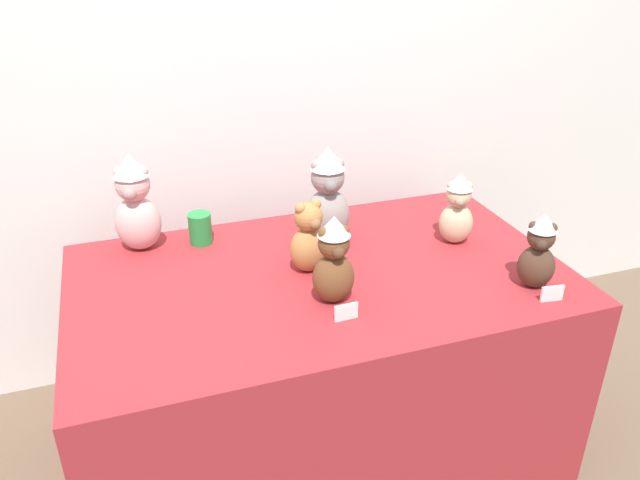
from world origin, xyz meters
The scene contains 11 objects.
wall_back centered at (0.00, 0.96, 1.30)m, with size 7.00×0.08×2.60m, color white.
display_table centered at (0.00, 0.25, 0.37)m, with size 1.57×0.93×0.73m, color maroon.
teddy_bear_caramel centered at (-0.03, 0.28, 0.85)m, with size 0.15×0.13×0.24m.
teddy_bear_chestnut centered at (-0.01, 0.09, 0.87)m, with size 0.13×0.11×0.28m.
teddy_bear_sand centered at (0.52, 0.31, 0.86)m, with size 0.15×0.14×0.26m.
teddy_bear_ash centered at (0.10, 0.46, 0.90)m, with size 0.17×0.15×0.34m.
teddy_bear_blush centered at (-0.53, 0.61, 0.90)m, with size 0.18×0.17×0.34m.
teddy_bear_cocoa centered at (0.60, -0.04, 0.85)m, with size 0.15×0.14×0.25m.
party_cup_green centered at (-0.33, 0.59, 0.79)m, with size 0.08×0.08×0.11m, color #238C3D.
name_card_front_left centered at (-0.01, -0.02, 0.76)m, with size 0.07×0.01×0.05m, color white.
name_card_front_middle centered at (0.60, -0.12, 0.76)m, with size 0.07×0.01×0.05m, color white.
Camera 1 is at (-0.56, -1.39, 1.74)m, focal length 35.01 mm.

